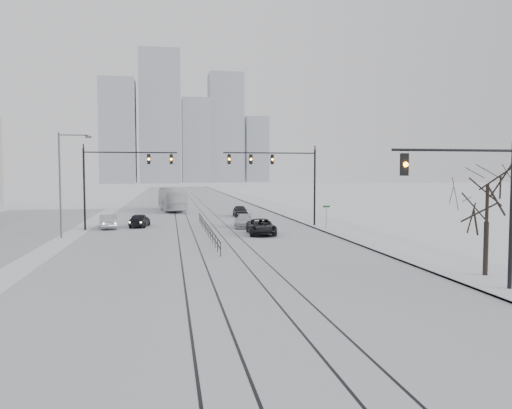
# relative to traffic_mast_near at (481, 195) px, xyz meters

# --- Properties ---
(ground) EXTENTS (500.00, 500.00, 0.00)m
(ground) POSITION_rel_traffic_mast_near_xyz_m (-10.79, -6.00, -4.56)
(ground) COLOR white
(ground) RESTS_ON ground
(road) EXTENTS (22.00, 260.00, 0.02)m
(road) POSITION_rel_traffic_mast_near_xyz_m (-10.79, 54.00, -4.55)
(road) COLOR silver
(road) RESTS_ON ground
(sidewalk_east) EXTENTS (5.00, 260.00, 0.16)m
(sidewalk_east) POSITION_rel_traffic_mast_near_xyz_m (2.71, 54.00, -4.48)
(sidewalk_east) COLOR silver
(sidewalk_east) RESTS_ON ground
(curb) EXTENTS (0.10, 260.00, 0.12)m
(curb) POSITION_rel_traffic_mast_near_xyz_m (0.26, 54.00, -4.50)
(curb) COLOR gray
(curb) RESTS_ON ground
(tram_rails) EXTENTS (5.30, 180.00, 0.01)m
(tram_rails) POSITION_rel_traffic_mast_near_xyz_m (-10.79, 34.00, -4.54)
(tram_rails) COLOR black
(tram_rails) RESTS_ON ground
(skyline) EXTENTS (96.00, 48.00, 72.00)m
(skyline) POSITION_rel_traffic_mast_near_xyz_m (-5.77, 267.63, 26.08)
(skyline) COLOR #999EA7
(skyline) RESTS_ON ground
(traffic_mast_near) EXTENTS (6.10, 0.37, 7.00)m
(traffic_mast_near) POSITION_rel_traffic_mast_near_xyz_m (0.00, 0.00, 0.00)
(traffic_mast_near) COLOR black
(traffic_mast_near) RESTS_ON ground
(traffic_mast_ne) EXTENTS (9.60, 0.37, 8.00)m
(traffic_mast_ne) POSITION_rel_traffic_mast_near_xyz_m (-2.64, 29.00, 1.20)
(traffic_mast_ne) COLOR black
(traffic_mast_ne) RESTS_ON ground
(traffic_mast_nw) EXTENTS (9.10, 0.37, 8.00)m
(traffic_mast_nw) POSITION_rel_traffic_mast_near_xyz_m (-19.31, 30.00, 1.01)
(traffic_mast_nw) COLOR black
(traffic_mast_nw) RESTS_ON ground
(street_light_west) EXTENTS (2.73, 0.25, 9.00)m
(street_light_west) POSITION_rel_traffic_mast_near_xyz_m (-22.99, 24.00, 0.65)
(street_light_west) COLOR #595B60
(street_light_west) RESTS_ON ground
(bare_tree) EXTENTS (4.40, 4.40, 6.10)m
(bare_tree) POSITION_rel_traffic_mast_near_xyz_m (2.41, 3.00, -0.07)
(bare_tree) COLOR black
(bare_tree) RESTS_ON ground
(median_fence) EXTENTS (0.06, 24.00, 1.00)m
(median_fence) POSITION_rel_traffic_mast_near_xyz_m (-10.79, 24.00, -4.04)
(median_fence) COLOR black
(median_fence) RESTS_ON ground
(street_sign) EXTENTS (0.70, 0.06, 2.40)m
(street_sign) POSITION_rel_traffic_mast_near_xyz_m (1.01, 26.00, -2.96)
(street_sign) COLOR #595B60
(street_sign) RESTS_ON ground
(sedan_sb_inner) EXTENTS (2.25, 4.32, 1.40)m
(sedan_sb_inner) POSITION_rel_traffic_mast_near_xyz_m (-17.17, 31.74, -3.86)
(sedan_sb_inner) COLOR black
(sedan_sb_inner) RESTS_ON ground
(sedan_sb_outer) EXTENTS (2.32, 4.56, 1.43)m
(sedan_sb_outer) POSITION_rel_traffic_mast_near_xyz_m (-20.22, 30.75, -3.85)
(sedan_sb_outer) COLOR #ACAFB4
(sedan_sb_outer) RESTS_ON ground
(sedan_nb_front) EXTENTS (2.68, 5.26, 1.42)m
(sedan_nb_front) POSITION_rel_traffic_mast_near_xyz_m (-5.96, 23.28, -3.85)
(sedan_nb_front) COLOR black
(sedan_nb_front) RESTS_ON ground
(sedan_nb_right) EXTENTS (2.60, 4.72, 1.29)m
(sedan_nb_right) POSITION_rel_traffic_mast_near_xyz_m (-6.65, 29.43, -3.91)
(sedan_nb_right) COLOR #B9BDC2
(sedan_nb_right) RESTS_ON ground
(sedan_nb_far) EXTENTS (1.83, 4.26, 1.43)m
(sedan_nb_far) POSITION_rel_traffic_mast_near_xyz_m (-5.23, 42.15, -3.85)
(sedan_nb_far) COLOR black
(sedan_nb_far) RESTS_ON ground
(box_truck) EXTENTS (4.15, 12.32, 3.36)m
(box_truck) POSITION_rel_traffic_mast_near_xyz_m (-13.77, 53.36, -2.88)
(box_truck) COLOR silver
(box_truck) RESTS_ON ground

